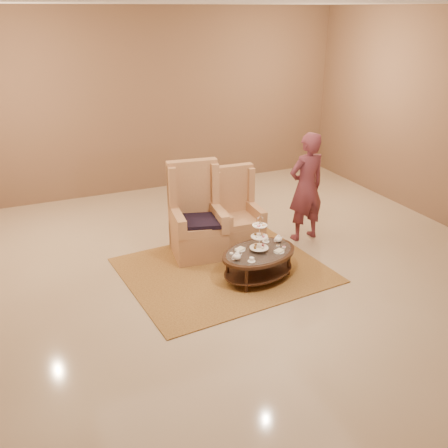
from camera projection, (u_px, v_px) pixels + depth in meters
name	position (u px, v px, depth m)	size (l,w,h in m)	color
ground	(237.00, 273.00, 7.04)	(8.00, 8.00, 0.00)	#C1AD8F
ceiling	(237.00, 273.00, 7.04)	(8.00, 8.00, 0.02)	beige
wall_back	(150.00, 102.00, 9.70)	(8.00, 0.04, 3.50)	brown
rug	(224.00, 270.00, 7.11)	(2.90, 2.49, 0.01)	#A7803B
tea_table	(259.00, 256.00, 6.78)	(1.26, 1.01, 0.93)	black
armchair_left	(197.00, 223.00, 7.48)	(0.84, 0.87, 1.39)	tan
armchair_right	(236.00, 219.00, 7.77)	(0.70, 0.72, 1.23)	tan
person	(306.00, 187.00, 7.78)	(0.67, 0.47, 1.74)	brown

